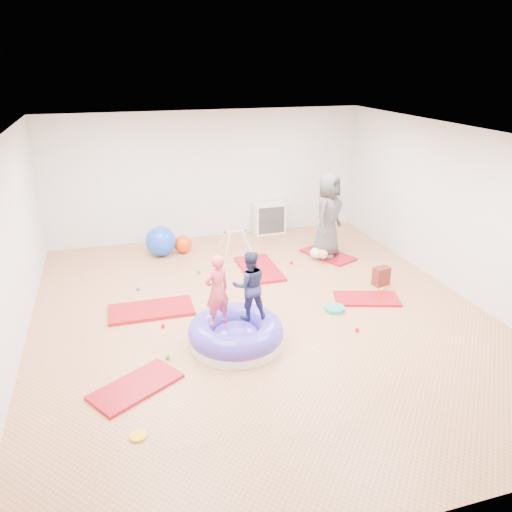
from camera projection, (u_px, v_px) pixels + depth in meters
name	position (u px, v px, depth m)	size (l,w,h in m)	color
room	(262.00, 232.00, 7.41)	(7.01, 8.01, 2.81)	tan
gym_mat_front_left	(136.00, 387.00, 6.16)	(1.10, 0.55, 0.05)	#A90620
gym_mat_mid_left	(151.00, 310.00, 8.03)	(1.34, 0.67, 0.06)	#A90620
gym_mat_center_back	(259.00, 269.00, 9.61)	(1.33, 0.67, 0.06)	#A90620
gym_mat_right	(367.00, 299.00, 8.42)	(1.07, 0.54, 0.04)	#A90620
gym_mat_rear_right	(328.00, 255.00, 10.30)	(1.12, 0.56, 0.05)	#A90620
inflatable_cushion	(236.00, 334.00, 7.06)	(1.36, 1.36, 0.43)	white
child_pink	(217.00, 287.00, 6.76)	(0.38, 0.25, 1.04)	#E04059
child_navy	(249.00, 282.00, 6.93)	(0.49, 0.38, 1.01)	navy
adult_caregiver	(328.00, 215.00, 9.93)	(0.83, 0.54, 1.69)	#454548
infant	(320.00, 253.00, 10.02)	(0.40, 0.41, 0.24)	white
ball_pit_balls	(257.00, 302.00, 8.27)	(4.34, 3.07, 0.06)	#2A9620
exercise_ball_blue	(161.00, 241.00, 10.23)	(0.62, 0.62, 0.62)	blue
exercise_ball_orange	(183.00, 244.00, 10.41)	(0.37, 0.37, 0.37)	#DA3C07
infant_play_gym	(235.00, 237.00, 10.46)	(0.59, 0.56, 0.45)	silver
cube_shelf	(269.00, 218.00, 11.53)	(0.71, 0.35, 0.71)	silver
balance_disc	(335.00, 309.00, 8.05)	(0.32, 0.32, 0.07)	teal
backpack	(381.00, 276.00, 8.93)	(0.29, 0.18, 0.34)	maroon
yellow_toy	(138.00, 436.00, 5.37)	(0.19, 0.19, 0.03)	#F8B507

